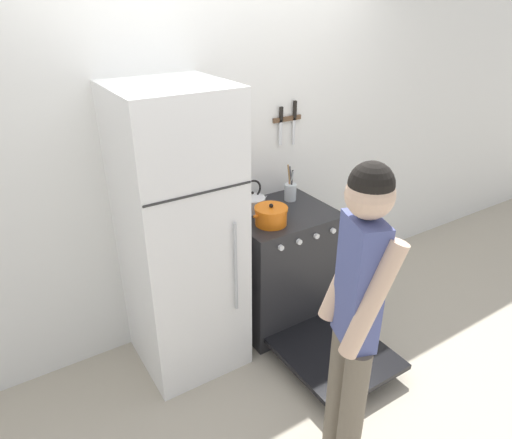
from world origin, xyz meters
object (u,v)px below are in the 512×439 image
refrigerator (180,237)px  person (355,316)px  utensil_jar (290,191)px  stove_range (282,269)px  tea_kettle (253,201)px  dutch_oven_pot (271,216)px

refrigerator → person: size_ratio=1.09×
refrigerator → utensil_jar: size_ratio=6.72×
stove_range → tea_kettle: bearing=132.8°
dutch_oven_pot → tea_kettle: bearing=87.0°
person → tea_kettle: bearing=7.8°
stove_range → tea_kettle: (-0.15, 0.16, 0.52)m
refrigerator → tea_kettle: (0.61, 0.14, 0.04)m
stove_range → tea_kettle: tea_kettle is taller
stove_range → dutch_oven_pot: 0.55m
refrigerator → person: (0.33, -1.19, 0.04)m
refrigerator → dutch_oven_pot: 0.61m
utensil_jar → person: bearing=-114.7°
utensil_jar → refrigerator: bearing=-171.4°
tea_kettle → utensil_jar: (0.33, 0.01, 0.00)m
refrigerator → dutch_oven_pot: bearing=-10.4°
stove_range → person: 1.34m
refrigerator → utensil_jar: 0.96m
dutch_oven_pot → person: 1.11m
tea_kettle → person: (-0.28, -1.32, 0.00)m
utensil_jar → stove_range: bearing=-137.1°
dutch_oven_pot → tea_kettle: (0.01, 0.25, 0.01)m
tea_kettle → stove_range: bearing=-47.2°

